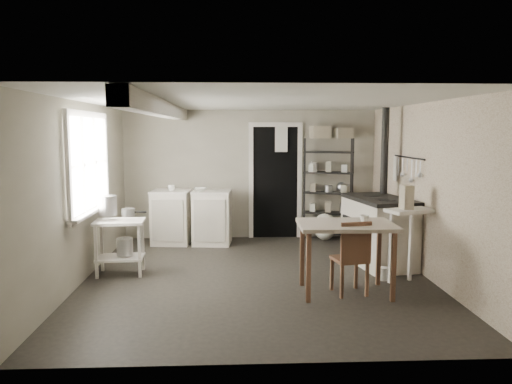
{
  "coord_description": "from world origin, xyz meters",
  "views": [
    {
      "loc": [
        -0.32,
        -6.44,
        1.93
      ],
      "look_at": [
        0.0,
        0.3,
        1.1
      ],
      "focal_mm": 35.0,
      "sensor_mm": 36.0,
      "label": 1
    }
  ],
  "objects_px": {
    "work_table": "(345,262)",
    "chair": "(350,254)",
    "stove": "(378,234)",
    "flour_sack": "(325,227)",
    "stockpot": "(108,205)",
    "base_cabinets": "(192,217)",
    "prep_table": "(120,245)",
    "shelf_rack": "(329,186)"
  },
  "relations": [
    {
      "from": "prep_table",
      "to": "base_cabinets",
      "type": "height_order",
      "value": "base_cabinets"
    },
    {
      "from": "stove",
      "to": "chair",
      "type": "relative_size",
      "value": 1.38
    },
    {
      "from": "stove",
      "to": "flour_sack",
      "type": "distance_m",
      "value": 1.71
    },
    {
      "from": "prep_table",
      "to": "work_table",
      "type": "distance_m",
      "value": 3.0
    },
    {
      "from": "stockpot",
      "to": "chair",
      "type": "bearing_deg",
      "value": -17.35
    },
    {
      "from": "work_table",
      "to": "flour_sack",
      "type": "xyz_separation_m",
      "value": [
        0.3,
        2.91,
        -0.14
      ]
    },
    {
      "from": "stove",
      "to": "base_cabinets",
      "type": "bearing_deg",
      "value": 142.54
    },
    {
      "from": "base_cabinets",
      "to": "stove",
      "type": "relative_size",
      "value": 1.13
    },
    {
      "from": "stove",
      "to": "flour_sack",
      "type": "relative_size",
      "value": 2.55
    },
    {
      "from": "prep_table",
      "to": "base_cabinets",
      "type": "relative_size",
      "value": 0.53
    },
    {
      "from": "work_table",
      "to": "chair",
      "type": "bearing_deg",
      "value": -12.26
    },
    {
      "from": "work_table",
      "to": "chair",
      "type": "relative_size",
      "value": 1.25
    },
    {
      "from": "stockpot",
      "to": "base_cabinets",
      "type": "distance_m",
      "value": 2.1
    },
    {
      "from": "stove",
      "to": "work_table",
      "type": "bearing_deg",
      "value": -131.05
    },
    {
      "from": "prep_table",
      "to": "stockpot",
      "type": "distance_m",
      "value": 0.56
    },
    {
      "from": "prep_table",
      "to": "base_cabinets",
      "type": "bearing_deg",
      "value": 65.84
    },
    {
      "from": "flour_sack",
      "to": "shelf_rack",
      "type": "bearing_deg",
      "value": 57.17
    },
    {
      "from": "work_table",
      "to": "flour_sack",
      "type": "relative_size",
      "value": 2.3
    },
    {
      "from": "base_cabinets",
      "to": "flour_sack",
      "type": "height_order",
      "value": "base_cabinets"
    },
    {
      "from": "stockpot",
      "to": "shelf_rack",
      "type": "distance_m",
      "value": 3.96
    },
    {
      "from": "shelf_rack",
      "to": "stove",
      "type": "bearing_deg",
      "value": -57.87
    },
    {
      "from": "base_cabinets",
      "to": "stockpot",
      "type": "bearing_deg",
      "value": -112.83
    },
    {
      "from": "base_cabinets",
      "to": "stove",
      "type": "bearing_deg",
      "value": -22.16
    },
    {
      "from": "stockpot",
      "to": "flour_sack",
      "type": "distance_m",
      "value": 3.91
    },
    {
      "from": "prep_table",
      "to": "shelf_rack",
      "type": "xyz_separation_m",
      "value": [
        3.22,
        2.1,
        0.55
      ]
    },
    {
      "from": "stockpot",
      "to": "work_table",
      "type": "relative_size",
      "value": 0.23
    },
    {
      "from": "stockpot",
      "to": "base_cabinets",
      "type": "height_order",
      "value": "stockpot"
    },
    {
      "from": "stockpot",
      "to": "stove",
      "type": "bearing_deg",
      "value": 5.08
    },
    {
      "from": "prep_table",
      "to": "stove",
      "type": "xyz_separation_m",
      "value": [
        3.63,
        0.35,
        0.04
      ]
    },
    {
      "from": "shelf_rack",
      "to": "stove",
      "type": "distance_m",
      "value": 1.86
    },
    {
      "from": "prep_table",
      "to": "shelf_rack",
      "type": "height_order",
      "value": "shelf_rack"
    },
    {
      "from": "prep_table",
      "to": "chair",
      "type": "bearing_deg",
      "value": -17.88
    },
    {
      "from": "shelf_rack",
      "to": "stove",
      "type": "height_order",
      "value": "shelf_rack"
    },
    {
      "from": "shelf_rack",
      "to": "work_table",
      "type": "distance_m",
      "value": 3.1
    },
    {
      "from": "stockpot",
      "to": "base_cabinets",
      "type": "relative_size",
      "value": 0.19
    },
    {
      "from": "stockpot",
      "to": "flour_sack",
      "type": "bearing_deg",
      "value": 30.77
    },
    {
      "from": "stockpot",
      "to": "base_cabinets",
      "type": "xyz_separation_m",
      "value": [
        0.97,
        1.8,
        -0.48
      ]
    },
    {
      "from": "prep_table",
      "to": "stove",
      "type": "relative_size",
      "value": 0.6
    },
    {
      "from": "stockpot",
      "to": "chair",
      "type": "height_order",
      "value": "stockpot"
    },
    {
      "from": "shelf_rack",
      "to": "flour_sack",
      "type": "bearing_deg",
      "value": -103.71
    },
    {
      "from": "work_table",
      "to": "base_cabinets",
      "type": "bearing_deg",
      "value": 126.61
    },
    {
      "from": "base_cabinets",
      "to": "chair",
      "type": "bearing_deg",
      "value": -47.51
    }
  ]
}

